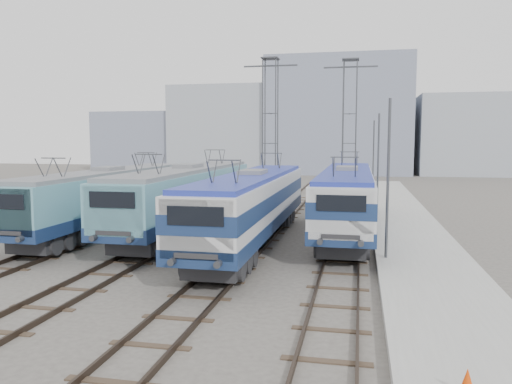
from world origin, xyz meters
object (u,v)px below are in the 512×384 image
object	(u,v)px
locomotive_far_left	(107,194)
catenary_tower_west	(270,124)
locomotive_center_right	(252,201)
locomotive_far_right	(347,194)
mast_mid	(378,167)
mast_front	(388,183)
catenary_tower_east	(349,124)
mast_rear	(373,160)
safety_cone	(467,382)
locomotive_center_left	(187,193)

from	to	relation	value
locomotive_far_left	catenary_tower_west	bearing A→B (deg)	66.34
locomotive_center_right	locomotive_far_right	world-z (taller)	locomotive_far_right
locomotive_far_right	mast_mid	xyz separation A→B (m)	(1.85, 5.35, 1.24)
locomotive_far_left	mast_front	distance (m)	16.08
locomotive_far_left	catenary_tower_east	bearing A→B (deg)	52.72
mast_front	mast_rear	xyz separation A→B (m)	(0.00, 24.00, 0.00)
locomotive_center_right	safety_cone	distance (m)	15.86
locomotive_far_left	mast_front	world-z (taller)	mast_front
locomotive_far_right	catenary_tower_east	xyz separation A→B (m)	(-0.25, 15.35, 4.38)
locomotive_center_right	safety_cone	bearing A→B (deg)	-62.33
catenary_tower_west	mast_rear	world-z (taller)	catenary_tower_west
locomotive_far_left	safety_cone	size ratio (longest dim) A/B	31.27
catenary_tower_west	mast_rear	distance (m)	9.99
catenary_tower_west	safety_cone	distance (m)	33.56
catenary_tower_west	locomotive_center_left	bearing A→B (deg)	-98.85
locomotive_center_right	catenary_tower_west	size ratio (longest dim) A/B	1.47
locomotive_far_left	mast_rear	distance (m)	24.78
mast_front	locomotive_far_right	bearing A→B (deg)	105.54
mast_front	locomotive_center_left	bearing A→B (deg)	152.90
locomotive_far_right	mast_mid	world-z (taller)	mast_mid
locomotive_far_left	catenary_tower_east	xyz separation A→B (m)	(13.25, 17.41, 4.47)
mast_front	mast_rear	bearing A→B (deg)	90.00
locomotive_center_right	locomotive_far_left	bearing A→B (deg)	166.21
locomotive_far_left	locomotive_center_left	xyz separation A→B (m)	(4.50, 0.96, 0.09)
locomotive_center_right	catenary_tower_west	world-z (taller)	catenary_tower_west
locomotive_far_right	catenary_tower_east	size ratio (longest dim) A/B	1.47
catenary_tower_east	safety_cone	xyz separation A→B (m)	(3.07, -33.59, -6.06)
locomotive_far_right	locomotive_center_left	bearing A→B (deg)	-173.03
locomotive_center_left	catenary_tower_west	bearing A→B (deg)	81.15
locomotive_center_right	locomotive_far_right	xyz separation A→B (m)	(4.50, 4.27, 0.00)
catenary_tower_west	safety_cone	xyz separation A→B (m)	(9.57, -31.59, -6.06)
locomotive_center_left	catenary_tower_east	world-z (taller)	catenary_tower_east
locomotive_far_right	mast_front	world-z (taller)	mast_front
catenary_tower_west	mast_front	size ratio (longest dim) A/B	1.71
locomotive_center_right	locomotive_far_right	distance (m)	6.20
mast_mid	locomotive_far_right	bearing A→B (deg)	-109.09
locomotive_far_right	safety_cone	size ratio (longest dim) A/B	31.84
catenary_tower_west	catenary_tower_east	size ratio (longest dim) A/B	1.00
catenary_tower_west	mast_front	xyz separation A→B (m)	(8.60, -20.00, -3.14)
catenary_tower_west	safety_cone	size ratio (longest dim) A/B	21.59
locomotive_far_left	mast_rear	bearing A→B (deg)	51.66
locomotive_far_right	catenary_tower_west	bearing A→B (deg)	116.83
locomotive_center_right	mast_rear	size ratio (longest dim) A/B	2.53
locomotive_far_right	safety_cone	distance (m)	18.53
mast_mid	mast_front	bearing A→B (deg)	-90.00
catenary_tower_west	mast_mid	bearing A→B (deg)	-42.93
catenary_tower_west	locomotive_far_right	bearing A→B (deg)	-63.17
safety_cone	locomotive_far_left	bearing A→B (deg)	135.26
locomotive_center_left	safety_cone	distance (m)	20.89
locomotive_center_left	locomotive_far_left	bearing A→B (deg)	-167.95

